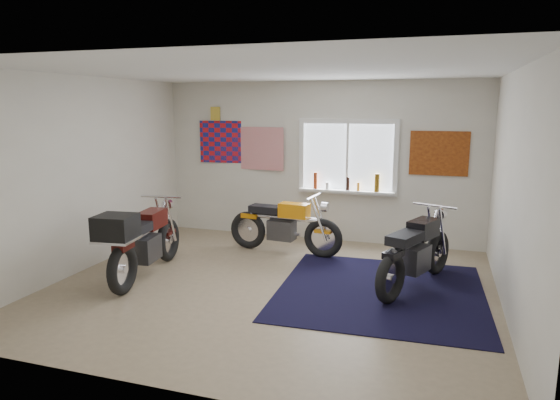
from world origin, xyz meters
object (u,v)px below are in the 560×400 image
(yellow_triumph, at_px, (284,227))
(black_chrome_bike, at_px, (416,254))
(maroon_tourer, at_px, (141,241))
(navy_rug, at_px, (380,291))

(yellow_triumph, relative_size, black_chrome_bike, 1.02)
(black_chrome_bike, relative_size, maroon_tourer, 0.92)
(navy_rug, xyz_separation_m, maroon_tourer, (-3.08, -0.52, 0.53))
(yellow_triumph, xyz_separation_m, maroon_tourer, (-1.43, -1.76, 0.11))
(yellow_triumph, height_order, black_chrome_bike, black_chrome_bike)
(yellow_triumph, distance_m, black_chrome_bike, 2.26)
(black_chrome_bike, bearing_deg, navy_rug, 149.55)
(navy_rug, distance_m, yellow_triumph, 2.11)
(navy_rug, xyz_separation_m, black_chrome_bike, (0.39, 0.30, 0.44))
(black_chrome_bike, height_order, maroon_tourer, maroon_tourer)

